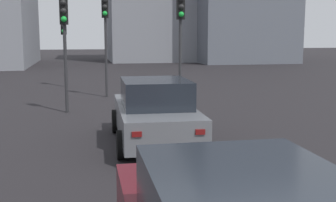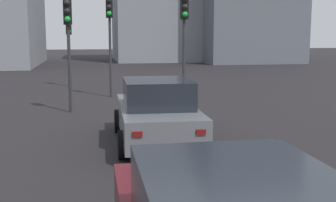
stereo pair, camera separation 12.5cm
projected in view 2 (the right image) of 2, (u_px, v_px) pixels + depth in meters
The scene contains 5 objects.
car_grey_lead at pixel (157, 113), 10.88m from camera, with size 4.41×2.12×1.62m.
traffic_light_near_left at pixel (68, 31), 14.89m from camera, with size 0.32×0.28×3.92m.
traffic_light_near_right at pixel (69, 37), 22.52m from camera, with size 0.32×0.29×3.58m.
traffic_light_far_left at pixel (110, 25), 18.63m from camera, with size 0.33×0.30×4.29m.
traffic_light_far_right at pixel (184, 27), 16.14m from camera, with size 0.32×0.28×4.14m.
Camera 2 is at (-1.55, 1.40, 2.70)m, focal length 46.99 mm.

